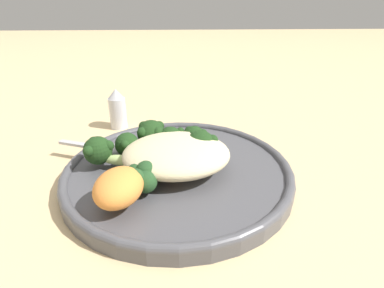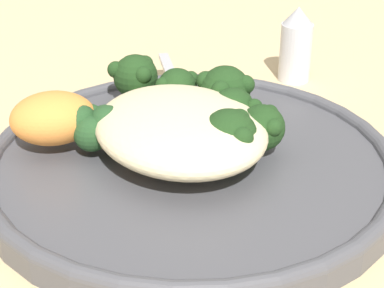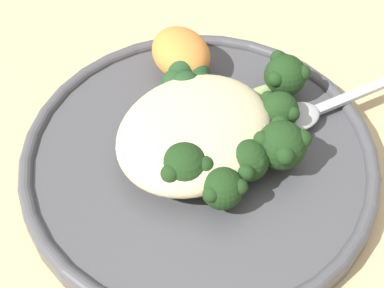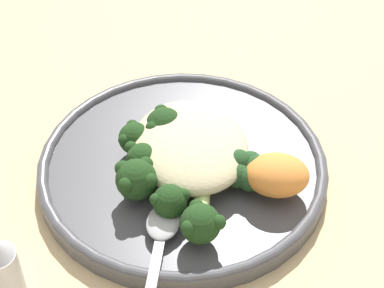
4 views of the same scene
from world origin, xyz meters
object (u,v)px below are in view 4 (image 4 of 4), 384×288
Objects in this scene: sweet_potato_chunk_0 at (277,175)px; broccoli_stalk_1 at (156,143)px; broccoli_stalk_5 at (200,211)px; quinoa_mound at (193,145)px; spoon at (161,232)px; plate at (183,166)px; broccoli_stalk_2 at (158,155)px; kale_tuft at (247,169)px; salt_shaker at (2,270)px; broccoli_stalk_4 at (178,189)px; broccoli_stalk_3 at (150,174)px; sweet_potato_chunk_2 at (207,146)px; broccoli_stalk_0 at (168,129)px; sweet_potato_chunk_1 at (211,147)px.

broccoli_stalk_1 is at bearing -126.29° from sweet_potato_chunk_0.
broccoli_stalk_5 reaches higher than broccoli_stalk_1.
spoon is at bearing -29.20° from quinoa_mound.
plate is 0.04m from broccoli_stalk_2.
kale_tuft is (0.06, 0.08, 0.00)m from broccoli_stalk_1.
salt_shaker reaches higher than broccoli_stalk_5.
salt_shaker is at bearing -36.75° from broccoli_stalk_4.
sweet_potato_chunk_2 is (-0.03, 0.06, -0.00)m from broccoli_stalk_3.
broccoli_stalk_0 is 0.12m from sweet_potato_chunk_0.
salt_shaker is (0.10, -0.21, -0.00)m from sweet_potato_chunk_1.
broccoli_stalk_1 is 1.82× the size of sweet_potato_chunk_0.
salt_shaker is at bearing -60.67° from quinoa_mound.
quinoa_mound is 0.06m from broccoli_stalk_3.
broccoli_stalk_4 is (0.08, -0.01, -0.01)m from broccoli_stalk_0.
broccoli_stalk_3 reaches higher than sweet_potato_chunk_2.
sweet_potato_chunk_2 is 0.05m from kale_tuft.
kale_tuft is (-0.02, -0.02, -0.00)m from sweet_potato_chunk_0.
broccoli_stalk_0 is at bearing -145.84° from quinoa_mound.
broccoli_stalk_5 is (0.08, -0.00, 0.03)m from plate.
broccoli_stalk_0 is 0.06m from broccoli_stalk_3.
kale_tuft is 0.11m from spoon.
broccoli_stalk_3 is at bearing 61.81° from broccoli_stalk_2.
broccoli_stalk_3 is 2.05× the size of sweet_potato_chunk_1.
broccoli_stalk_4 is 0.76× the size of broccoli_stalk_5.
broccoli_stalk_0 reaches higher than kale_tuft.
broccoli_stalk_0 reaches higher than spoon.
broccoli_stalk_3 is at bearing 96.75° from broccoli_stalk_1.
broccoli_stalk_5 is (0.10, 0.02, 0.00)m from broccoli_stalk_1.
sweet_potato_chunk_0 is 0.08m from sweet_potato_chunk_1.
sweet_potato_chunk_2 is (0.02, 0.05, 0.00)m from broccoli_stalk_1.
broccoli_stalk_5 is (0.11, 0.01, -0.00)m from broccoli_stalk_0.
broccoli_stalk_4 is 0.04m from broccoli_stalk_5.
broccoli_stalk_4 is 0.17m from salt_shaker.
broccoli_stalk_2 is at bearing 112.82° from broccoli_stalk_0.
broccoli_stalk_3 is 0.16m from salt_shaker.
broccoli_stalk_1 is 0.20m from salt_shaker.
broccoli_stalk_5 and sweet_potato_chunk_0 have the same top height.
salt_shaker is (0.06, -0.16, 0.00)m from broccoli_stalk_4.
sweet_potato_chunk_1 is 0.23m from salt_shaker.
broccoli_stalk_0 is 0.05m from sweet_potato_chunk_1.
broccoli_stalk_3 is (0.03, -0.04, 0.03)m from plate.
spoon is at bearing -36.42° from sweet_potato_chunk_2.
kale_tuft is at bearing 167.31° from broccoli_stalk_1.
quinoa_mound is 1.77× the size of broccoli_stalk_0.
broccoli_stalk_1 is at bearing 128.43° from salt_shaker.
broccoli_stalk_4 is 1.30× the size of salt_shaker.
broccoli_stalk_2 reaches higher than sweet_potato_chunk_1.
salt_shaker is (0.13, -0.17, -0.01)m from broccoli_stalk_0.
sweet_potato_chunk_1 is at bearing -170.22° from broccoli_stalk_0.
plate is at bearing -128.01° from sweet_potato_chunk_0.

